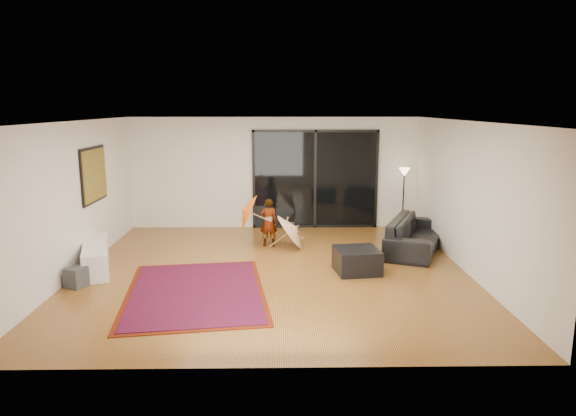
{
  "coord_description": "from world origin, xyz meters",
  "views": [
    {
      "loc": [
        0.13,
        -8.93,
        2.96
      ],
      "look_at": [
        0.29,
        0.39,
        1.1
      ],
      "focal_mm": 32.0,
      "sensor_mm": 36.0,
      "label": 1
    }
  ],
  "objects_px": {
    "media_console": "(96,256)",
    "child": "(268,223)",
    "ottoman": "(357,260)",
    "sofa": "(415,234)"
  },
  "relations": [
    {
      "from": "sofa",
      "to": "media_console",
      "type": "bearing_deg",
      "value": 124.17
    },
    {
      "from": "ottoman",
      "to": "child",
      "type": "bearing_deg",
      "value": 132.51
    },
    {
      "from": "sofa",
      "to": "child",
      "type": "xyz_separation_m",
      "value": [
        -3.06,
        0.37,
        0.18
      ]
    },
    {
      "from": "sofa",
      "to": "ottoman",
      "type": "distance_m",
      "value": 2.01
    },
    {
      "from": "sofa",
      "to": "child",
      "type": "height_order",
      "value": "child"
    },
    {
      "from": "ottoman",
      "to": "child",
      "type": "distance_m",
      "value": 2.44
    },
    {
      "from": "sofa",
      "to": "ottoman",
      "type": "height_order",
      "value": "sofa"
    },
    {
      "from": "sofa",
      "to": "ottoman",
      "type": "xyz_separation_m",
      "value": [
        -1.43,
        -1.41,
        -0.12
      ]
    },
    {
      "from": "media_console",
      "to": "child",
      "type": "relative_size",
      "value": 1.67
    },
    {
      "from": "media_console",
      "to": "ottoman",
      "type": "height_order",
      "value": "media_console"
    }
  ]
}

